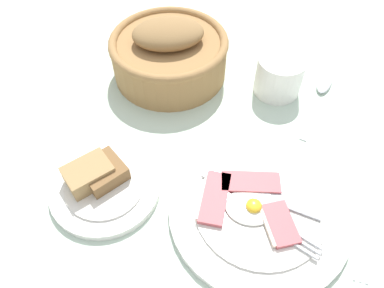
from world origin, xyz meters
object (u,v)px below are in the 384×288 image
Objects in this scene: breakfast_plate at (258,209)px; sugar_cup at (279,75)px; bread_basket at (169,53)px; bread_plate at (102,183)px; teaspoon_by_saucer at (321,91)px.

breakfast_plate is 0.27m from sugar_cup.
bread_basket reaches higher than breakfast_plate.
bread_plate is at bearing -179.71° from breakfast_plate.
breakfast_plate is 1.57× the size of bread_plate.
breakfast_plate is 1.40× the size of teaspoon_by_saucer.
bread_basket reaches higher than sugar_cup.
sugar_cup is (0.25, 0.27, 0.02)m from bread_plate.
teaspoon_by_saucer is (0.34, 0.28, -0.01)m from bread_plate.
bread_plate is 1.96× the size of sugar_cup.
teaspoon_by_saucer is at bearing 69.87° from breakfast_plate.
bread_basket reaches higher than teaspoon_by_saucer.
bread_plate is 0.37m from sugar_cup.
bread_basket is (-0.19, 0.28, 0.04)m from breakfast_plate.
bread_basket is (-0.21, 0.01, 0.01)m from sugar_cup.
breakfast_plate reaches higher than teaspoon_by_saucer.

